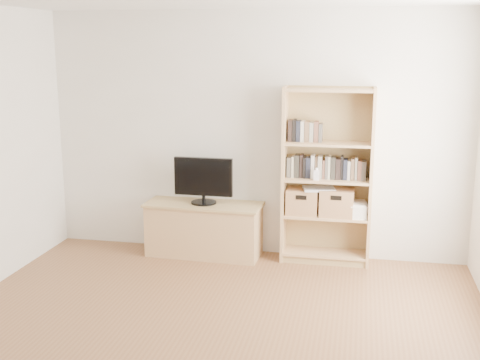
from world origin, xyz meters
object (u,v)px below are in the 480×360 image
(basket_right, at_px, (337,202))
(laptop, at_px, (319,189))
(tv_stand, at_px, (204,230))
(basket_left, at_px, (303,201))
(baby_monitor, at_px, (316,175))
(television, at_px, (203,181))
(bookshelf, at_px, (327,177))

(basket_right, xyz_separation_m, laptop, (-0.19, -0.01, 0.14))
(basket_right, bearing_deg, tv_stand, -175.14)
(basket_left, bearing_deg, laptop, -3.27)
(tv_stand, height_order, baby_monitor, baby_monitor)
(basket_right, bearing_deg, television, -175.14)
(baby_monitor, bearing_deg, tv_stand, -179.62)
(tv_stand, xyz_separation_m, basket_left, (1.05, 0.06, 0.36))
(tv_stand, bearing_deg, baby_monitor, 0.27)
(bookshelf, height_order, basket_right, bookshelf)
(television, distance_m, laptop, 1.22)
(laptop, bearing_deg, baby_monitor, -118.30)
(television, height_order, basket_right, television)
(basket_left, bearing_deg, bookshelf, 2.70)
(tv_stand, relative_size, basket_left, 3.74)
(tv_stand, bearing_deg, bookshelf, 4.92)
(bookshelf, relative_size, baby_monitor, 17.47)
(laptop, bearing_deg, basket_right, -8.25)
(baby_monitor, distance_m, laptop, 0.18)
(television, xyz_separation_m, laptop, (1.22, 0.04, -0.04))
(baby_monitor, relative_size, basket_left, 0.32)
(basket_right, distance_m, laptop, 0.24)
(baby_monitor, height_order, basket_right, baby_monitor)
(tv_stand, xyz_separation_m, baby_monitor, (1.20, -0.04, 0.67))
(bookshelf, relative_size, basket_right, 5.36)
(laptop, bearing_deg, basket_left, 162.79)
(baby_monitor, bearing_deg, basket_left, 148.29)
(tv_stand, distance_m, basket_left, 1.12)
(basket_right, height_order, laptop, laptop)
(bookshelf, bearing_deg, television, -177.42)
(bookshelf, xyz_separation_m, basket_left, (-0.24, -0.01, -0.27))
(bookshelf, distance_m, basket_left, 0.37)
(tv_stand, distance_m, baby_monitor, 1.37)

